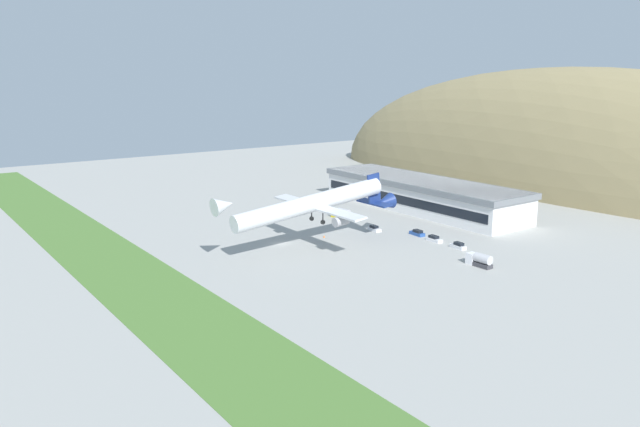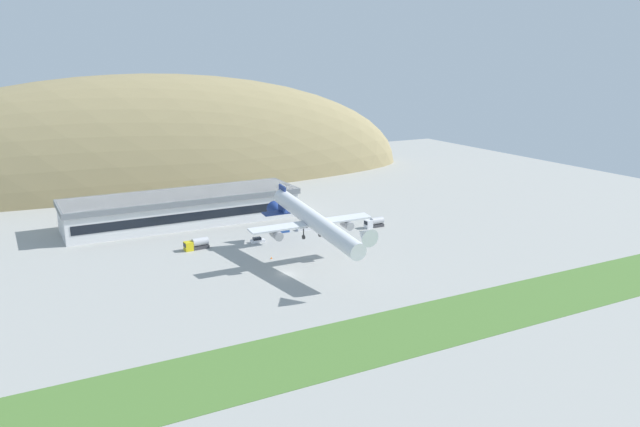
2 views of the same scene
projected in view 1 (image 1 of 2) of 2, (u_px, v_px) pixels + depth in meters
ground_plane at (281, 244)px, 157.07m from camera, size 369.57×369.57×0.00m
grass_strip_foreground at (124, 272)px, 134.17m from camera, size 332.61×19.35×0.08m
hill_backdrop at (561, 189)px, 232.35m from camera, size 241.08×57.23×88.73m
terminal_building at (421, 192)px, 196.08m from camera, size 72.71×20.40×9.49m
cargo_airplane at (314, 204)px, 149.22m from camera, size 33.36×51.77×10.49m
service_car_0 at (417, 233)px, 165.01m from camera, size 4.64×2.15×1.50m
service_car_1 at (374, 229)px, 169.69m from camera, size 4.17×2.02×1.47m
service_car_2 at (434, 239)px, 159.01m from camera, size 4.67×2.05×1.49m
service_car_3 at (458, 246)px, 152.42m from camera, size 4.43×2.04×1.60m
fuel_truck at (341, 214)px, 184.11m from camera, size 6.93×2.68×3.08m
box_truck at (479, 260)px, 138.33m from camera, size 6.23×2.23×3.02m
traffic_cone_0 at (324, 236)px, 162.96m from camera, size 0.52×0.52×0.58m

